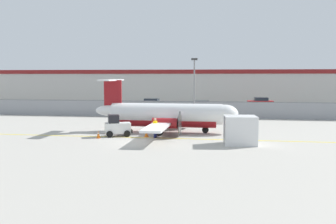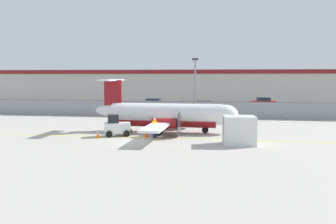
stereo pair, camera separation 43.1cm
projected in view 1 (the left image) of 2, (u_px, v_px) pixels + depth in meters
name	position (u px, v px, depth m)	size (l,w,h in m)	color
ground_plane	(150.00, 138.00, 31.71)	(140.00, 140.00, 0.01)	#ADA89E
perimeter_fence	(175.00, 109.00, 47.35)	(98.00, 0.10, 2.10)	gray
parking_lot_strip	(185.00, 109.00, 58.77)	(98.00, 17.00, 0.12)	#38383A
background_building	(194.00, 86.00, 76.67)	(91.00, 8.10, 6.50)	beige
commuter_airplane	(169.00, 115.00, 34.78)	(13.49, 16.02, 4.92)	white
baggage_tug	(117.00, 126.00, 32.54)	(2.57, 2.04, 1.88)	silver
ground_crew_worker	(155.00, 127.00, 31.59)	(0.46, 0.53, 1.70)	#191E4C
cargo_container	(240.00, 130.00, 28.55)	(2.58, 2.21, 2.20)	silver
traffic_cone_near_left	(98.00, 134.00, 31.55)	(0.36, 0.36, 0.64)	orange
traffic_cone_near_right	(146.00, 133.00, 32.24)	(0.36, 0.36, 0.64)	orange
traffic_cone_far_left	(129.00, 128.00, 35.48)	(0.36, 0.36, 0.64)	orange
parked_car_0	(99.00, 106.00, 54.88)	(4.30, 2.22, 1.58)	silver
parked_car_1	(151.00, 103.00, 59.67)	(4.25, 2.11, 1.58)	#19662D
parked_car_2	(202.00, 106.00, 54.26)	(4.33, 2.28, 1.58)	red
parked_car_3	(260.00, 102.00, 62.60)	(4.29, 2.18, 1.58)	red
apron_light_pole	(194.00, 84.00, 42.84)	(0.70, 0.30, 7.27)	slate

